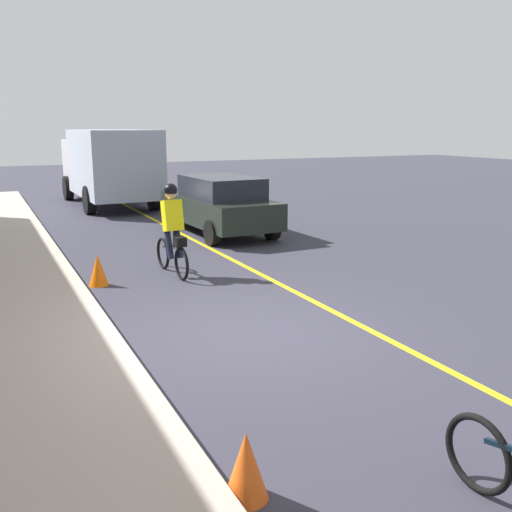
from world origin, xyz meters
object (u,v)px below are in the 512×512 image
cyclist_lead (172,230)px  traffic_cone_far (98,270)px  patrol_sedan (219,204)px  traffic_cone_near (246,466)px  box_truck_background (109,164)px

cyclist_lead → traffic_cone_far: (-0.13, 1.50, -0.61)m
cyclist_lead → patrol_sedan: (3.86, -2.56, -0.09)m
traffic_cone_near → traffic_cone_far: (6.93, -0.16, 0.01)m
cyclist_lead → box_truck_background: box_truck_background is taller
cyclist_lead → traffic_cone_far: cyclist_lead is taller
cyclist_lead → traffic_cone_far: 1.62m
box_truck_background → traffic_cone_near: box_truck_background is taller
traffic_cone_far → cyclist_lead: bearing=-84.9°
patrol_sedan → box_truck_background: size_ratio=0.66×
box_truck_background → traffic_cone_near: (-18.00, 2.72, -1.26)m
patrol_sedan → traffic_cone_far: patrol_sedan is taller
cyclist_lead → traffic_cone_far: bearing=92.2°
traffic_cone_near → traffic_cone_far: bearing=-1.4°
cyclist_lead → patrol_sedan: size_ratio=0.41×
patrol_sedan → traffic_cone_near: 11.72m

